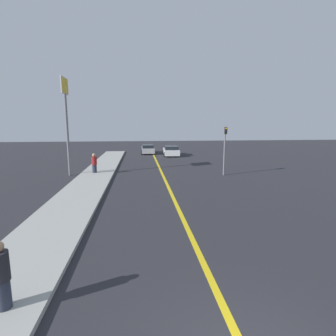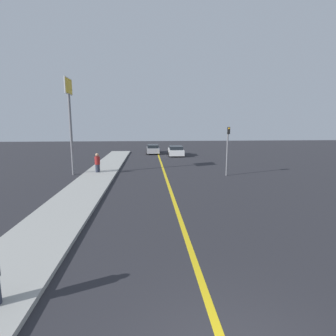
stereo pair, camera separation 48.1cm
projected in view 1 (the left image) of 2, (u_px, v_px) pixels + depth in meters
road_center_line at (162, 174)px, 21.86m from camera, size 0.20×60.00×0.01m
sidewalk_left at (96, 175)px, 21.01m from camera, size 2.66×35.47×0.15m
car_near_right_lane at (171, 151)px, 34.43m from camera, size 2.15×4.64×1.26m
car_ahead_center at (148, 149)px, 36.88m from camera, size 1.87×4.58×1.23m
pedestrian_near_curb at (1, 276)px, 5.63m from camera, size 0.37×0.37×1.55m
pedestrian_mid_group at (94, 163)px, 21.54m from camera, size 0.43×0.43×1.59m
traffic_light at (225, 146)px, 20.88m from camera, size 0.18×0.40×3.89m
roadside_sign at (66, 105)px, 20.30m from camera, size 0.20×1.83×7.65m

